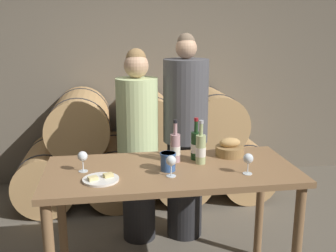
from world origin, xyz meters
TOP-DOWN VIEW (x-y plane):
  - stone_wall_back at (0.00, 2.30)m, footprint 10.00×0.12m
  - barrel_stack at (-0.00, 1.69)m, footprint 2.71×0.98m
  - tasting_table at (0.00, 0.00)m, footprint 1.65×0.74m
  - person_left at (-0.16, 0.78)m, footprint 0.35×0.35m
  - person_right at (0.25, 0.77)m, footprint 0.38×0.38m
  - wine_bottle_red at (0.20, 0.15)m, footprint 0.07×0.07m
  - wine_bottle_white at (0.21, 0.06)m, footprint 0.07×0.07m
  - wine_bottle_rose at (0.05, 0.13)m, footprint 0.07×0.07m
  - blue_crock at (-0.03, -0.04)m, footprint 0.10×0.10m
  - bread_basket at (0.46, 0.20)m, footprint 0.20×0.20m
  - cheese_plate at (-0.46, -0.15)m, footprint 0.22×0.22m
  - wine_glass_far_left at (-0.57, 0.03)m, footprint 0.06×0.06m
  - wine_glass_left at (-0.03, -0.14)m, footprint 0.06×0.06m
  - wine_glass_center at (0.46, -0.17)m, footprint 0.06×0.06m

SIDE VIEW (x-z plane):
  - barrel_stack at x=0.00m, z-range -0.05..1.13m
  - tasting_table at x=0.00m, z-range 0.34..1.26m
  - person_left at x=-0.16m, z-range 0.01..1.68m
  - person_right at x=0.25m, z-range 0.01..1.79m
  - cheese_plate at x=-0.46m, z-range 0.92..0.95m
  - bread_basket at x=0.46m, z-range 0.91..1.04m
  - blue_crock at x=-0.03m, z-range 0.93..1.05m
  - wine_glass_far_left at x=-0.57m, z-range 0.95..1.09m
  - wine_glass_left at x=-0.03m, z-range 0.95..1.09m
  - wine_glass_center at x=0.46m, z-range 0.95..1.09m
  - wine_bottle_rose at x=0.05m, z-range 0.88..1.18m
  - wine_bottle_red at x=0.20m, z-range 0.88..1.18m
  - wine_bottle_white at x=0.21m, z-range 0.88..1.18m
  - stone_wall_back at x=0.00m, z-range 0.00..3.20m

